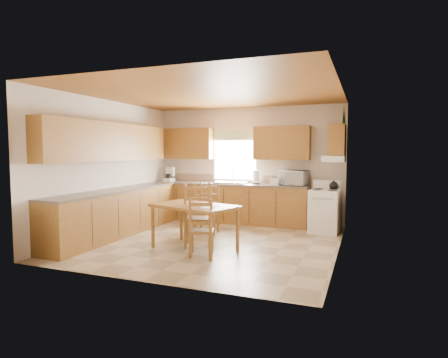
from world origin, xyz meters
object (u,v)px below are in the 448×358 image
(microwave, at_px, (294,178))
(chair_far_left, at_px, (207,209))
(chair_near_right, at_px, (201,227))
(dining_table, at_px, (194,227))
(chair_near_left, at_px, (198,214))
(stove, at_px, (325,211))
(chair_far_right, at_px, (203,208))

(microwave, xyz_separation_m, chair_far_left, (-1.51, -1.32, -0.58))
(chair_near_right, bearing_deg, dining_table, -67.13)
(dining_table, xyz_separation_m, chair_near_left, (-0.05, 0.25, 0.18))
(stove, bearing_deg, dining_table, -126.50)
(chair_near_right, xyz_separation_m, chair_far_right, (-0.70, 1.62, 0.03))
(stove, bearing_deg, chair_near_left, -130.71)
(chair_near_right, distance_m, chair_far_left, 1.57)
(chair_far_right, bearing_deg, chair_far_left, -63.26)
(chair_far_left, bearing_deg, stove, 16.26)
(chair_far_left, distance_m, chair_far_right, 0.22)
(stove, xyz_separation_m, microwave, (-0.71, 0.35, 0.65))
(chair_near_right, relative_size, chair_far_left, 0.91)
(dining_table, relative_size, chair_far_left, 1.41)
(stove, relative_size, chair_near_right, 0.94)
(microwave, distance_m, chair_far_right, 2.13)
(dining_table, relative_size, chair_far_right, 1.47)
(stove, distance_m, microwave, 1.03)
(microwave, bearing_deg, chair_near_left, -105.73)
(stove, height_order, microwave, microwave)
(stove, distance_m, chair_far_right, 2.53)
(chair_near_right, bearing_deg, stove, -144.36)
(dining_table, height_order, chair_far_left, chair_far_left)
(microwave, height_order, dining_table, microwave)
(stove, height_order, chair_near_left, chair_near_left)
(chair_near_right, distance_m, chair_far_right, 1.77)
(chair_near_right, height_order, chair_far_right, chair_far_right)
(dining_table, distance_m, chair_far_left, 1.24)
(chair_far_right, bearing_deg, chair_near_left, -92.23)
(stove, xyz_separation_m, chair_far_right, (-2.38, -0.83, 0.05))
(chair_near_left, xyz_separation_m, chair_far_right, (-0.40, 1.09, -0.08))
(microwave, xyz_separation_m, dining_table, (-1.23, -2.52, -0.70))
(dining_table, xyz_separation_m, chair_far_left, (-0.28, 1.20, 0.12))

